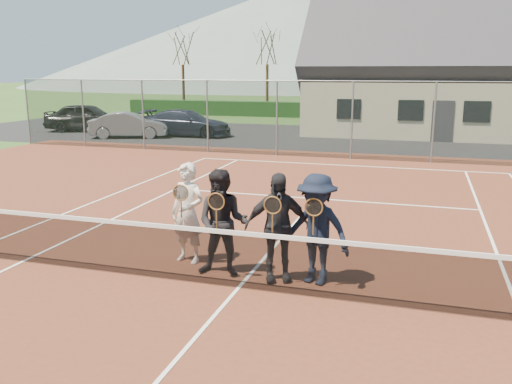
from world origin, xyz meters
TOP-DOWN VIEW (x-y plane):
  - ground at (0.00, 20.00)m, footprint 220.00×220.00m
  - court_surface at (0.00, 0.00)m, footprint 30.00×30.00m
  - tarmac_carpark at (-4.00, 20.00)m, footprint 40.00×12.00m
  - hedge_row at (0.00, 32.00)m, footprint 40.00×1.20m
  - hill_west at (-25.00, 95.00)m, footprint 110.00×110.00m
  - car_a at (-15.65, 19.14)m, footprint 5.00×3.13m
  - car_b at (-11.83, 17.11)m, footprint 4.18×2.67m
  - car_c at (-9.30, 18.64)m, footprint 4.81×2.08m
  - court_markings at (0.00, 0.00)m, footprint 11.03×23.83m
  - tennis_net at (0.00, 0.00)m, footprint 11.68×0.08m
  - perimeter_fence at (0.00, 13.50)m, footprint 30.07×0.07m
  - clubhouse at (4.00, 24.00)m, footprint 15.60×8.20m
  - tree_a at (-16.00, 33.00)m, footprint 3.20×3.20m
  - tree_b at (-9.00, 33.00)m, footprint 3.20×3.20m
  - tree_c at (2.00, 33.00)m, footprint 3.20×3.20m
  - player_a at (-1.26, 0.91)m, footprint 0.73×0.56m
  - player_b at (-0.44, 0.50)m, footprint 0.95×0.78m
  - player_c at (0.48, 0.53)m, footprint 1.14×0.79m
  - player_d at (1.11, 0.59)m, footprint 1.30×0.96m

SIDE VIEW (x-z plane):
  - ground at x=0.00m, z-range 0.00..0.00m
  - tarmac_carpark at x=-4.00m, z-range 0.00..0.01m
  - court_surface at x=0.00m, z-range 0.00..0.02m
  - court_markings at x=0.00m, z-range 0.02..0.03m
  - tennis_net at x=0.00m, z-range -0.01..1.09m
  - hedge_row at x=0.00m, z-range 0.00..1.10m
  - car_b at x=-11.83m, z-range 0.00..1.30m
  - car_c at x=-9.30m, z-range 0.00..1.38m
  - car_a at x=-15.65m, z-range 0.00..1.59m
  - player_d at x=1.11m, z-range 0.02..1.82m
  - player_b at x=-0.44m, z-range 0.02..1.82m
  - player_c at x=0.48m, z-range 0.02..1.82m
  - player_a at x=-1.26m, z-range 0.02..1.82m
  - perimeter_fence at x=0.00m, z-range 0.01..3.03m
  - clubhouse at x=4.00m, z-range 0.14..7.84m
  - tree_a at x=-16.00m, z-range 1.91..9.68m
  - tree_b at x=-9.00m, z-range 1.91..9.68m
  - tree_c at x=2.00m, z-range 1.91..9.68m
  - hill_west at x=-25.00m, z-range 0.00..18.00m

